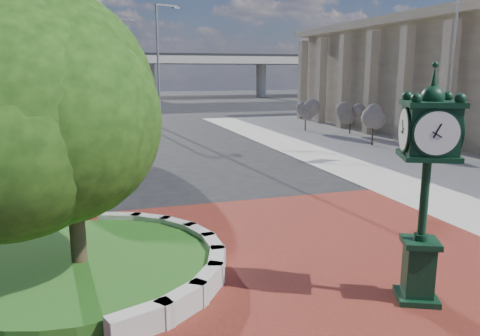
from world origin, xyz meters
The scene contains 16 objects.
ground centered at (0.00, 0.00, 0.00)m, with size 200.00×200.00×0.00m, color black.
plaza centered at (0.00, -1.00, 0.02)m, with size 12.00×12.00×0.04m, color maroon.
sidewalk centered at (16.00, 10.00, 0.02)m, with size 20.00×50.00×0.04m, color #9E9B93.
planter_wall centered at (-2.71, 0.00, 0.27)m, with size 2.96×6.77×0.54m.
grass_bed centered at (-5.00, 0.00, 0.20)m, with size 6.10×6.10×0.40m, color #194814.
overpass centered at (-0.22, 70.00, 6.54)m, with size 90.00×12.00×7.50m.
tree_planter centered at (-5.00, 0.00, 3.72)m, with size 5.20×5.20×6.33m.
tree_street centered at (-4.00, 18.00, 3.24)m, with size 4.40×4.40×5.45m.
post_clock centered at (1.74, -3.39, 2.66)m, with size 1.27×1.27×4.83m.
parked_car centered at (0.91, 39.92, 0.75)m, with size 1.77×4.40×1.50m, color #580C1E.
flagpole_a centered at (13.42, 9.38, 5.22)m, with size 1.58×0.33×10.19m.
street_lamp_near centered at (1.21, 29.36, 5.92)m, with size 2.15×1.07×10.11m.
street_lamp_far centered at (-1.33, 44.64, 6.10)m, with size 2.34×0.42×10.41m.
shrub_near centered at (12.52, 14.89, 1.59)m, with size 1.20×1.20×2.20m.
shrub_mid centered at (14.12, 20.36, 1.59)m, with size 1.20×1.20×2.20m.
shrub_far centered at (11.76, 23.23, 1.59)m, with size 1.20×1.20×2.20m.
Camera 1 is at (-4.50, -10.90, 4.74)m, focal length 35.00 mm.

